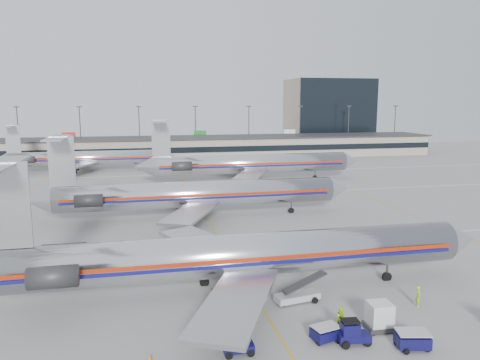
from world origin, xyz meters
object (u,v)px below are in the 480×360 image
object	(u,v)px
belt_loader	(298,295)
jet_foreground	(231,255)
jet_second_row	(192,194)
tug_center	(352,333)
uld_container	(379,316)

from	to	relation	value
belt_loader	jet_foreground	bearing A→B (deg)	141.18
jet_foreground	jet_second_row	distance (m)	27.75
jet_second_row	tug_center	world-z (taller)	jet_second_row
tug_center	belt_loader	size ratio (longest dim) A/B	0.51
jet_second_row	tug_center	xyz separation A→B (m)	(6.67, -37.99, -2.72)
jet_second_row	uld_container	size ratio (longest dim) A/B	22.10
jet_foreground	belt_loader	distance (m)	6.58
jet_foreground	belt_loader	xyz separation A→B (m)	(5.19, -2.81, -2.91)
jet_foreground	tug_center	bearing A→B (deg)	-57.52
belt_loader	jet_second_row	bearing A→B (deg)	89.50
jet_second_row	uld_container	xyz separation A→B (m)	(9.55, -36.47, -2.48)
jet_foreground	uld_container	bearing A→B (deg)	-42.85
jet_second_row	belt_loader	world-z (taller)	jet_second_row
tug_center	uld_container	xyz separation A→B (m)	(2.88, 1.52, 0.24)
uld_container	jet_second_row	bearing A→B (deg)	106.89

